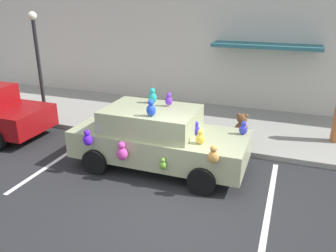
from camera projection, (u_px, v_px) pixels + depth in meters
ground_plane at (174, 209)px, 7.00m from camera, size 60.00×60.00×0.00m
sidewalk at (224, 125)px, 11.35m from camera, size 24.00×4.00×0.15m
storefront_building at (241, 24)px, 12.12m from camera, size 24.00×1.25×6.40m
parking_stripe_front at (270, 201)px, 7.27m from camera, size 0.12×3.60×0.01m
parking_stripe_rear at (57, 160)px, 9.08m from camera, size 0.12×3.60×0.01m
plush_covered_car at (157, 138)px, 8.50m from camera, size 4.34×2.10×1.94m
teddy_bear_on_sidewalk at (241, 128)px, 9.91m from camera, size 0.43×0.36×0.81m
street_lamp_post at (37, 54)px, 11.21m from camera, size 0.28×0.28×3.53m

